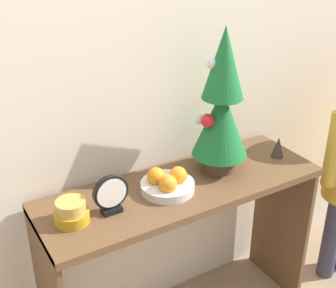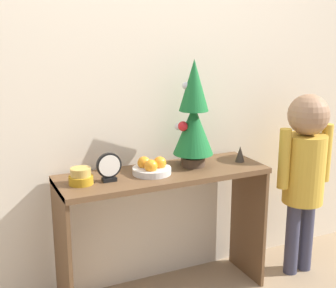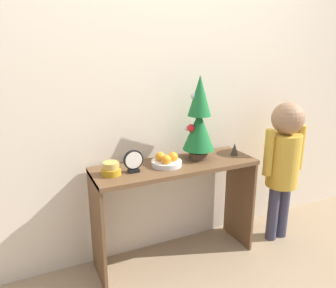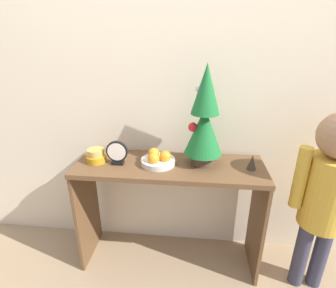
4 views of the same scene
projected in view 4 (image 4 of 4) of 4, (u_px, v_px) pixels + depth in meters
name	position (u px, v px, depth m)	size (l,w,h in m)	color
ground_plane	(166.00, 280.00, 1.71)	(12.00, 12.00, 0.00)	#997F60
back_wall	(173.00, 76.00, 1.63)	(7.00, 0.05, 2.50)	beige
console_table	(169.00, 189.00, 1.67)	(1.16, 0.39, 0.75)	brown
mini_tree	(204.00, 119.00, 1.51)	(0.23, 0.23, 0.60)	#4C3828
fruit_bowl	(158.00, 159.00, 1.59)	(0.21, 0.21, 0.09)	silver
singing_bowl	(96.00, 156.00, 1.63)	(0.12, 0.12, 0.08)	#B78419
desk_clock	(117.00, 153.00, 1.58)	(0.13, 0.04, 0.15)	black
figurine	(252.00, 162.00, 1.53)	(0.06, 0.06, 0.09)	#382D23
child_figure	(329.00, 186.00, 1.43)	(0.39, 0.25, 1.14)	#38384C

